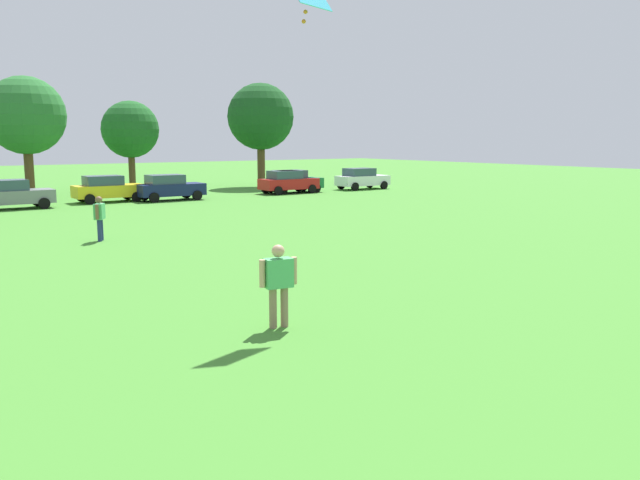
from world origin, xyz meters
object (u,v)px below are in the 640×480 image
(parked_car_navy_5, at_px, (169,187))
(parked_car_white_8, at_px, (362,178))
(parked_car_red_6, at_px, (288,182))
(parked_car_yellow_4, at_px, (108,189))
(tree_right, at_px, (130,130))
(bystander_near_trees, at_px, (100,215))
(adult_bystander, at_px, (278,279))
(parked_car_gray_3, at_px, (11,194))
(tree_center, at_px, (26,116))
(parked_car_green_7, at_px, (293,181))
(tree_far_right, at_px, (261,117))

(parked_car_navy_5, height_order, parked_car_white_8, same)
(parked_car_navy_5, distance_m, parked_car_red_6, 9.30)
(parked_car_yellow_4, relative_size, parked_car_navy_5, 1.00)
(parked_car_navy_5, bearing_deg, tree_right, 83.64)
(bystander_near_trees, distance_m, parked_car_yellow_4, 16.68)
(adult_bystander, distance_m, parked_car_navy_5, 30.25)
(parked_car_gray_3, bearing_deg, bystander_near_trees, -87.20)
(adult_bystander, distance_m, bystander_near_trees, 14.16)
(tree_center, bearing_deg, bystander_near_trees, -94.41)
(parked_car_yellow_4, height_order, parked_car_green_7, same)
(parked_car_white_8, bearing_deg, parked_car_gray_3, -179.24)
(tree_center, distance_m, tree_right, 8.87)
(parked_car_white_8, relative_size, tree_center, 0.53)
(tree_far_right, bearing_deg, parked_car_red_6, -104.14)
(parked_car_red_6, relative_size, tree_far_right, 0.50)
(parked_car_gray_3, distance_m, tree_center, 9.04)
(parked_car_white_8, xyz_separation_m, tree_right, (-15.07, 10.30, 3.83))
(parked_car_yellow_4, bearing_deg, adult_bystander, -100.29)
(parked_car_red_6, xyz_separation_m, tree_far_right, (1.78, 7.05, 4.91))
(parked_car_gray_3, bearing_deg, adult_bystander, -89.31)
(bystander_near_trees, bearing_deg, parked_car_green_7, 159.60)
(parked_car_white_8, relative_size, tree_right, 0.62)
(adult_bystander, height_order, parked_car_yellow_4, adult_bystander)
(bystander_near_trees, relative_size, parked_car_yellow_4, 0.41)
(tree_center, bearing_deg, parked_car_red_6, -23.40)
(parked_car_red_6, distance_m, parked_car_white_8, 6.96)
(tree_right, height_order, tree_far_right, tree_far_right)
(tree_right, bearing_deg, bystander_near_trees, -111.33)
(parked_car_yellow_4, xyz_separation_m, tree_center, (-3.38, 6.21, 4.65))
(parked_car_white_8, bearing_deg, bystander_near_trees, -148.89)
(bystander_near_trees, xyz_separation_m, tree_far_right, (19.79, 22.08, 4.72))
(parked_car_gray_3, distance_m, parked_car_white_8, 25.69)
(parked_car_yellow_4, distance_m, tree_far_right, 16.70)
(parked_car_gray_3, distance_m, parked_car_yellow_4, 5.92)
(tree_right, xyz_separation_m, tree_far_right, (9.88, -3.28, 1.08))
(parked_car_yellow_4, height_order, parked_car_red_6, same)
(bystander_near_trees, relative_size, tree_right, 0.25)
(parked_car_gray_3, bearing_deg, parked_car_green_7, 1.86)
(parked_car_gray_3, height_order, parked_car_red_6, same)
(tree_center, bearing_deg, parked_car_white_8, -16.79)
(bystander_near_trees, height_order, parked_car_yellow_4, bystander_near_trees)
(parked_car_gray_3, xyz_separation_m, parked_car_red_6, (18.73, 0.30, 0.00))
(adult_bystander, xyz_separation_m, parked_car_gray_3, (-0.35, 28.88, -0.20))
(parked_car_navy_5, xyz_separation_m, parked_car_red_6, (9.30, 0.33, 0.00))
(parked_car_green_7, height_order, tree_far_right, tree_far_right)
(adult_bystander, height_order, tree_far_right, tree_far_right)
(parked_car_yellow_4, height_order, tree_far_right, tree_far_right)
(parked_car_navy_5, xyz_separation_m, parked_car_white_8, (16.25, 0.37, 0.00))
(parked_car_gray_3, height_order, tree_far_right, tree_far_right)
(parked_car_gray_3, xyz_separation_m, parked_car_green_7, (19.36, 0.63, 0.00))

